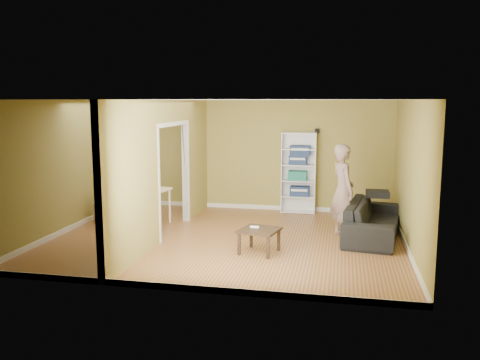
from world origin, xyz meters
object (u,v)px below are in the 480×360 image
sofa (373,214)px  person (343,183)px  bookshelf (299,173)px  coffee_table (259,233)px  chair_near (131,207)px  chair_left (103,202)px  chair_far (148,198)px  dining_table (137,192)px

sofa → person: person is taller
bookshelf → coffee_table: (-0.37, -3.37, -0.58)m
coffee_table → chair_near: (-2.76, 0.97, 0.12)m
chair_left → sofa: bearing=103.2°
bookshelf → chair_near: bookshelf is taller
person → chair_left: size_ratio=2.37×
sofa → bookshelf: size_ratio=1.25×
chair_far → coffee_table: bearing=166.2°
person → chair_near: bearing=72.3°
chair_left → chair_near: chair_near is taller
sofa → chair_far: 4.84m
coffee_table → bookshelf: bearing=83.7°
chair_left → coffee_table: bearing=81.2°
person → dining_table: person is taller
coffee_table → sofa: bearing=36.4°
person → chair_left: bearing=64.8°
sofa → dining_table: 4.82m
chair_left → chair_far: size_ratio=0.96×
dining_table → bookshelf: bearing=30.0°
bookshelf → coffee_table: 3.44m
chair_near → chair_left: bearing=157.3°
coffee_table → dining_table: dining_table is taller
person → chair_far: (-4.21, 0.67, -0.59)m
sofa → person: 0.84m
sofa → chair_far: (-4.80, 0.62, 0.02)m
dining_table → chair_far: 0.59m
coffee_table → chair_near: size_ratio=0.65×
bookshelf → dining_table: size_ratio=1.54×
chair_left → chair_near: 1.05m
dining_table → sofa: bearing=-0.8°
coffee_table → chair_far: bearing=143.9°
bookshelf → chair_left: (-4.02, -1.84, -0.49)m
dining_table → chair_left: size_ratio=1.38×
bookshelf → coffee_table: bearing=-96.3°
chair_left → chair_near: (0.89, -0.57, 0.04)m
chair_near → chair_far: size_ratio=1.04×
person → chair_left: person is taller
bookshelf → chair_left: size_ratio=2.12×
person → coffee_table: person is taller
sofa → dining_table: (-4.81, 0.07, 0.24)m
sofa → bookshelf: bearing=48.0°
person → chair_far: bearing=57.3°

